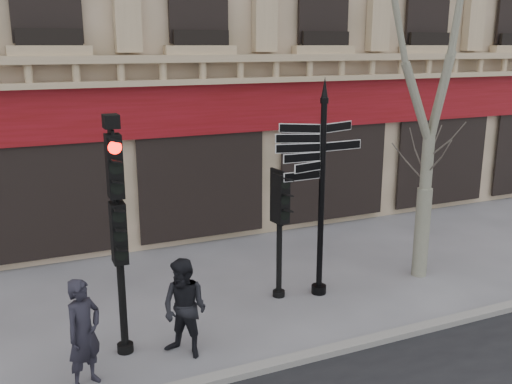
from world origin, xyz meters
The scene contains 8 objects.
ground centered at (0.00, 0.00, 0.00)m, with size 80.00×80.00×0.00m, color #5E5E63.
kerb centered at (0.00, -1.40, 0.06)m, with size 80.00×0.25×0.12m, color gray.
fingerpost centered at (1.21, 0.86, 3.07)m, with size 2.15×2.15×4.57m.
traffic_signal_main centered at (-3.08, 0.13, 2.60)m, with size 0.46×0.34×4.12m.
traffic_signal_secondary centered at (0.36, 1.06, 1.87)m, with size 0.49×0.38×2.68m.
plane_tree centered at (3.84, 0.78, 5.62)m, with size 3.02×3.02×8.01m.
pedestrian_a centered at (-3.82, -0.63, 0.89)m, with size 0.65×0.42×1.77m, color black.
pedestrian_b centered at (-2.14, -0.41, 0.87)m, with size 0.84×0.66×1.73m, color black.
Camera 1 is at (-4.64, -8.93, 5.17)m, focal length 40.00 mm.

